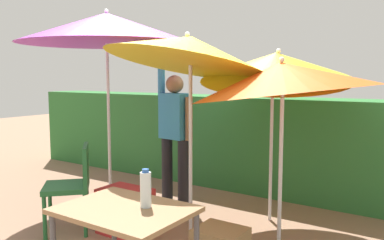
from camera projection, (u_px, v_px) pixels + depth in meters
ground_plane at (177, 223)px, 4.26m from camera, size 24.00×24.00×0.00m
hedge_row at (247, 142)px, 5.60m from camera, size 8.00×0.70×1.30m
umbrella_rainbow at (276, 66)px, 4.18m from camera, size 1.66×1.65×2.04m
umbrella_orange at (282, 79)px, 3.45m from camera, size 1.67×1.64×1.81m
umbrella_yellow at (189, 51)px, 3.77m from camera, size 1.64×1.62×2.18m
umbrella_navy at (107, 28)px, 4.72m from camera, size 2.10×2.10×2.39m
person_vendor at (175, 129)px, 4.86m from camera, size 0.56×0.26×1.88m
chair_plastic at (73, 182)px, 4.00m from camera, size 0.62×0.62×0.89m
cooler_box at (125, 211)px, 3.97m from camera, size 0.50×0.36×0.46m
folding_table at (125, 223)px, 2.43m from camera, size 0.80×0.60×0.78m
bottle_water at (146, 189)px, 2.43m from camera, size 0.07×0.07×0.24m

